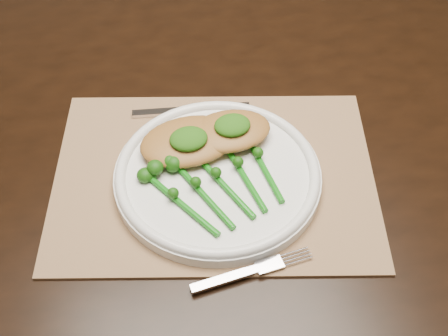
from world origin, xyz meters
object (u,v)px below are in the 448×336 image
object	(u,v)px
dinner_plate	(218,175)
chicken_fillet_left	(188,141)
dining_table	(239,247)
placemat	(214,177)
broccolini_bundle	(224,186)

from	to	relation	value
dinner_plate	chicken_fillet_left	size ratio (longest dim) A/B	2.06
dining_table	placemat	xyz separation A→B (m)	(-0.08, -0.11, 0.37)
placemat	dinner_plate	bearing A→B (deg)	-63.88
placemat	broccolini_bundle	world-z (taller)	broccolini_bundle
dining_table	placemat	size ratio (longest dim) A/B	3.58
dining_table	dinner_plate	size ratio (longest dim) A/B	5.61
chicken_fillet_left	broccolini_bundle	distance (m)	0.09
dining_table	broccolini_bundle	xyz separation A→B (m)	(-0.08, -0.15, 0.40)
dining_table	broccolini_bundle	bearing A→B (deg)	-111.51
dining_table	chicken_fillet_left	world-z (taller)	chicken_fillet_left
placemat	dinner_plate	xyz separation A→B (m)	(0.00, -0.01, 0.02)
broccolini_bundle	dinner_plate	bearing A→B (deg)	77.13
dinner_plate	chicken_fillet_left	world-z (taller)	chicken_fillet_left
placemat	dinner_plate	world-z (taller)	dinner_plate
dining_table	dinner_plate	xyz separation A→B (m)	(-0.08, -0.12, 0.39)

